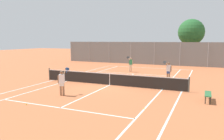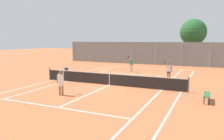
{
  "view_description": "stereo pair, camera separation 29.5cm",
  "coord_description": "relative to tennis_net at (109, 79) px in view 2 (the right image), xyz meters",
  "views": [
    {
      "loc": [
        6.95,
        -15.54,
        3.56
      ],
      "look_at": [
        -0.45,
        1.5,
        1.0
      ],
      "focal_mm": 35.0,
      "sensor_mm": 36.0,
      "label": 1
    },
    {
      "loc": [
        7.22,
        -15.42,
        3.56
      ],
      "look_at": [
        -0.45,
        1.5,
        1.0
      ],
      "focal_mm": 35.0,
      "sensor_mm": 36.0,
      "label": 2
    }
  ],
  "objects": [
    {
      "name": "ground_plane",
      "position": [
        0.0,
        0.0,
        -0.51
      ],
      "size": [
        120.0,
        120.0,
        0.0
      ],
      "primitive_type": "plane",
      "color": "#BC663D"
    },
    {
      "name": "court_line_markings",
      "position": [
        0.0,
        0.0,
        -0.51
      ],
      "size": [
        11.1,
        23.9,
        0.01
      ],
      "color": "silver",
      "rests_on": "ground"
    },
    {
      "name": "tennis_net",
      "position": [
        0.0,
        0.0,
        0.0
      ],
      "size": [
        12.0,
        0.1,
        1.07
      ],
      "color": "#474C47",
      "rests_on": "ground"
    },
    {
      "name": "player_near_side",
      "position": [
        -1.51,
        -4.17,
        0.42
      ],
      "size": [
        0.45,
        0.88,
        1.77
      ],
      "color": "#936B4C",
      "rests_on": "ground"
    },
    {
      "name": "player_far_left",
      "position": [
        -0.84,
        7.64,
        0.42
      ],
      "size": [
        0.55,
        0.83,
        1.77
      ],
      "color": "beige",
      "rests_on": "ground"
    },
    {
      "name": "player_far_right",
      "position": [
        3.93,
        3.94,
        0.42
      ],
      "size": [
        0.68,
        0.73,
        1.77
      ],
      "color": "#936B4C",
      "rests_on": "ground"
    },
    {
      "name": "loose_tennis_ball_0",
      "position": [
        4.61,
        6.97,
        -0.48
      ],
      "size": [
        0.07,
        0.07,
        0.07
      ],
      "primitive_type": "sphere",
      "color": "#D1DB33",
      "rests_on": "ground"
    },
    {
      "name": "loose_tennis_ball_1",
      "position": [
        -3.14,
        2.53,
        -0.48
      ],
      "size": [
        0.07,
        0.07,
        0.07
      ],
      "primitive_type": "sphere",
      "color": "#D1DB33",
      "rests_on": "ground"
    },
    {
      "name": "loose_tennis_ball_2",
      "position": [
        -4.42,
        5.13,
        -0.48
      ],
      "size": [
        0.07,
        0.07,
        0.07
      ],
      "primitive_type": "sphere",
      "color": "#D1DB33",
      "rests_on": "ground"
    },
    {
      "name": "loose_tennis_ball_3",
      "position": [
        4.13,
        -4.87,
        -0.48
      ],
      "size": [
        0.07,
        0.07,
        0.07
      ],
      "primitive_type": "sphere",
      "color": "#D1DB33",
      "rests_on": "ground"
    },
    {
      "name": "loose_tennis_ball_4",
      "position": [
        -2.07,
        -6.7,
        -0.48
      ],
      "size": [
        0.07,
        0.07,
        0.07
      ],
      "primitive_type": "sphere",
      "color": "#D1DB33",
      "rests_on": "ground"
    },
    {
      "name": "courtside_bench",
      "position": [
        7.15,
        -1.91,
        -0.1
      ],
      "size": [
        0.36,
        1.5,
        0.47
      ],
      "color": "#2D6638",
      "rests_on": "ground"
    },
    {
      "name": "back_fence",
      "position": [
        0.0,
        15.73,
        1.14
      ],
      "size": [
        28.61,
        0.08,
        3.29
      ],
      "color": "gray",
      "rests_on": "ground"
    },
    {
      "name": "tree_behind_left",
      "position": [
        4.68,
        19.43,
        4.13
      ],
      "size": [
        3.87,
        3.87,
        6.66
      ],
      "color": "brown",
      "rests_on": "ground"
    }
  ]
}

